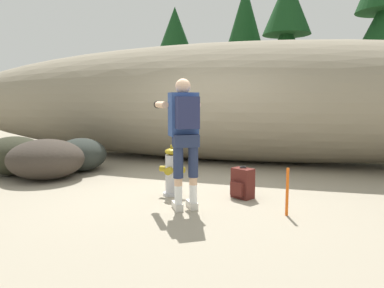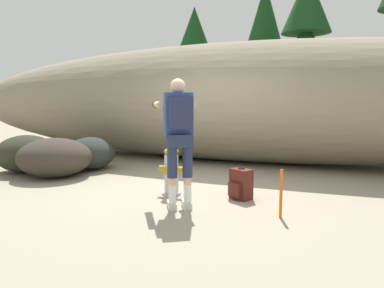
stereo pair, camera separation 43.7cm
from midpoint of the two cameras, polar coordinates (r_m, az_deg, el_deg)
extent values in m
cube|color=gray|center=(5.65, -3.86, -7.93)|extent=(56.00, 56.00, 0.04)
ellipsoid|color=gray|center=(8.65, 4.17, 6.59)|extent=(16.65, 3.20, 2.76)
cylinder|color=#B2B2B7|center=(5.54, -5.37, -7.81)|extent=(0.28, 0.28, 0.04)
cylinder|color=#B2B2B7|center=(5.47, -5.40, -4.69)|extent=(0.21, 0.21, 0.57)
ellipsoid|color=#9E8419|center=(5.41, -5.45, -1.20)|extent=(0.22, 0.22, 0.10)
cylinder|color=#9E8419|center=(5.40, -5.45, -0.41)|extent=(0.06, 0.06, 0.05)
cylinder|color=#9E8419|center=(5.52, -6.86, -3.89)|extent=(0.09, 0.09, 0.09)
cylinder|color=#9E8419|center=(5.40, -3.94, -4.09)|extent=(0.09, 0.09, 0.09)
cylinder|color=#9E8419|center=(5.32, -6.04, -4.27)|extent=(0.11, 0.09, 0.11)
cube|color=beige|center=(4.83, -4.96, -9.70)|extent=(0.23, 0.27, 0.09)
cylinder|color=white|center=(4.73, -4.84, -7.99)|extent=(0.10, 0.10, 0.24)
cylinder|color=#DBAD89|center=(4.69, -4.86, -5.97)|extent=(0.10, 0.10, 0.10)
cylinder|color=#232D4C|center=(4.64, -4.89, -2.77)|extent=(0.13, 0.13, 0.43)
cube|color=beige|center=(4.87, -2.62, -9.54)|extent=(0.23, 0.27, 0.09)
cylinder|color=white|center=(4.77, -2.46, -7.84)|extent=(0.10, 0.10, 0.24)
cylinder|color=#DBAD89|center=(4.73, -2.47, -5.84)|extent=(0.10, 0.10, 0.10)
cylinder|color=#232D4C|center=(4.68, -2.49, -2.67)|extent=(0.13, 0.13, 0.43)
cube|color=#232D4C|center=(4.62, -3.71, 0.53)|extent=(0.38, 0.34, 0.16)
cube|color=#2D4784|center=(4.71, -4.04, 4.68)|extent=(0.43, 0.40, 0.56)
cube|color=#23284C|center=(4.51, -3.52, 4.94)|extent=(0.32, 0.29, 0.40)
sphere|color=#DBAD89|center=(4.73, -4.13, 9.06)|extent=(0.20, 0.20, 0.20)
cube|color=black|center=(4.81, -4.34, 9.08)|extent=(0.14, 0.10, 0.04)
cylinder|color=#DBAD89|center=(5.03, -7.39, 6.15)|extent=(0.39, 0.53, 0.09)
sphere|color=black|center=(5.30, -7.83, 6.18)|extent=(0.11, 0.11, 0.11)
cylinder|color=#DBAD89|center=(5.12, -2.49, 6.22)|extent=(0.39, 0.53, 0.09)
sphere|color=black|center=(5.38, -3.16, 6.25)|extent=(0.11, 0.11, 0.11)
cube|color=#511E19|center=(5.33, 5.67, -6.17)|extent=(0.36, 0.32, 0.44)
cube|color=#511E19|center=(5.26, 4.71, -7.10)|extent=(0.21, 0.16, 0.20)
torus|color=black|center=(5.28, 5.71, -3.64)|extent=(0.10, 0.10, 0.02)
cube|color=black|center=(5.37, 7.16, -6.11)|extent=(0.06, 0.05, 0.37)
cube|color=black|center=(5.47, 5.83, -5.84)|extent=(0.06, 0.05, 0.37)
ellipsoid|color=#372F28|center=(7.14, -23.67, -2.22)|extent=(1.77, 1.73, 0.73)
ellipsoid|color=#282D28|center=(7.71, -18.62, -1.59)|extent=(1.39, 1.41, 0.67)
ellipsoid|color=#2B2C1F|center=(7.82, -27.66, -1.64)|extent=(1.53, 1.51, 0.74)
ellipsoid|color=#2F222B|center=(7.79, -23.04, -2.54)|extent=(0.59, 0.57, 0.44)
cylinder|color=#47331E|center=(16.73, -3.39, 4.66)|extent=(0.28, 0.28, 1.54)
cone|color=#143D19|center=(16.77, -3.44, 11.44)|extent=(2.37, 2.37, 2.41)
cone|color=#143D19|center=(17.01, -3.49, 17.53)|extent=(1.54, 1.54, 2.01)
cylinder|color=#47331E|center=(15.95, 7.31, 4.19)|extent=(0.26, 0.26, 1.37)
cone|color=#143D19|center=(16.00, 7.44, 11.93)|extent=(2.19, 2.19, 2.94)
cone|color=#143D19|center=(16.34, 7.56, 19.66)|extent=(1.42, 1.42, 2.45)
cylinder|color=#47331E|center=(13.96, 13.43, 4.34)|extent=(0.32, 0.32, 1.69)
cone|color=#143D19|center=(14.03, 13.68, 12.98)|extent=(2.68, 2.68, 2.53)
cone|color=#143D19|center=(14.36, 13.91, 20.52)|extent=(1.75, 1.75, 2.11)
cylinder|color=#47331E|center=(13.98, 26.54, 3.96)|extent=(0.35, 0.35, 1.77)
cone|color=#143D19|center=(14.10, 27.09, 13.91)|extent=(2.91, 2.91, 3.12)
cylinder|color=#E55914|center=(4.60, 12.14, -7.41)|extent=(0.04, 0.04, 0.60)
camera|label=1|loc=(0.22, -92.24, -0.27)|focal=33.85mm
camera|label=2|loc=(0.22, 87.76, 0.27)|focal=33.85mm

